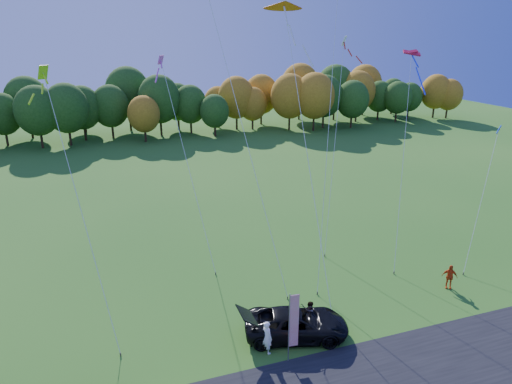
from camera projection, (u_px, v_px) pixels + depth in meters
name	position (u px, v px, depth m)	size (l,w,h in m)	color
ground	(291.00, 346.00, 25.11)	(160.00, 160.00, 0.00)	#255E19
tree_line	(158.00, 138.00, 74.17)	(116.00, 12.00, 10.00)	#1E4711
black_suv	(296.00, 324.00, 25.68)	(2.69, 5.84, 1.62)	black
person_tailgate_a	(267.00, 337.00, 24.31)	(0.70, 0.46, 1.92)	white
person_tailgate_b	(310.00, 314.00, 26.62)	(0.78, 0.60, 1.60)	gray
person_east	(449.00, 277.00, 30.53)	(1.00, 0.42, 1.70)	#C74012
feather_flag	(293.00, 320.00, 23.19)	(0.54, 0.10, 4.05)	#999999
kite_delta_blue	(228.00, 71.00, 28.74)	(6.18, 11.44, 29.05)	#4C3F33
kite_parafoil_orange	(333.00, 58.00, 31.15)	(8.62, 11.89, 29.75)	#4C3F33
kite_delta_red	(304.00, 126.00, 28.91)	(2.69, 10.77, 19.53)	#4C3F33
kite_parafoil_rainbow	(404.00, 157.00, 33.92)	(6.15, 7.46, 15.33)	#4C3F33
kite_diamond_yellow	(81.00, 212.00, 24.27)	(2.95, 6.72, 15.05)	#4C3F33
kite_diamond_white	(335.00, 144.00, 35.99)	(4.87, 7.12, 16.43)	#4C3F33
kite_diamond_pink	(188.00, 164.00, 32.72)	(2.55, 7.28, 15.08)	#4C3F33
kite_diamond_blue_low	(482.00, 199.00, 33.51)	(5.89, 4.65, 9.98)	#4C3F33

